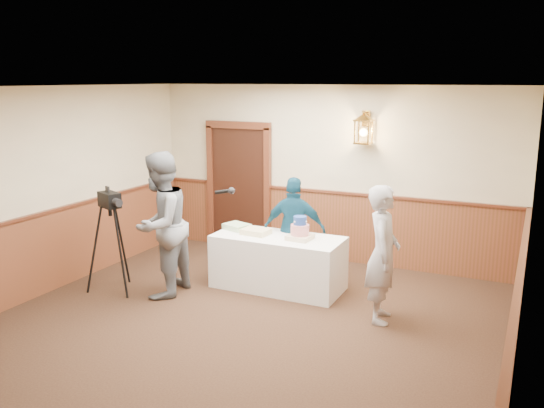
{
  "coord_description": "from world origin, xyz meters",
  "views": [
    {
      "loc": [
        3.03,
        -5.1,
        2.89
      ],
      "look_at": [
        -0.16,
        1.7,
        1.25
      ],
      "focal_mm": 38.0,
      "sensor_mm": 36.0,
      "label": 1
    }
  ],
  "objects_px": {
    "sheet_cake_yellow": "(256,232)",
    "interviewer": "(160,225)",
    "display_table": "(278,262)",
    "sheet_cake_green": "(237,227)",
    "baker": "(383,254)",
    "assistant_p": "(294,230)",
    "tv_camera_rig": "(112,247)",
    "tiered_cake": "(300,230)"
  },
  "relations": [
    {
      "from": "sheet_cake_green",
      "to": "display_table",
      "type": "bearing_deg",
      "value": -8.01
    },
    {
      "from": "baker",
      "to": "sheet_cake_green",
      "type": "bearing_deg",
      "value": 63.86
    },
    {
      "from": "sheet_cake_yellow",
      "to": "assistant_p",
      "type": "bearing_deg",
      "value": 43.05
    },
    {
      "from": "tv_camera_rig",
      "to": "tiered_cake",
      "type": "bearing_deg",
      "value": 48.23
    },
    {
      "from": "sheet_cake_green",
      "to": "interviewer",
      "type": "xyz_separation_m",
      "value": [
        -0.61,
        -1.0,
        0.19
      ]
    },
    {
      "from": "tv_camera_rig",
      "to": "assistant_p",
      "type": "bearing_deg",
      "value": 58.28
    },
    {
      "from": "tv_camera_rig",
      "to": "sheet_cake_yellow",
      "type": "bearing_deg",
      "value": 55.83
    },
    {
      "from": "display_table",
      "to": "sheet_cake_yellow",
      "type": "xyz_separation_m",
      "value": [
        -0.33,
        -0.02,
        0.41
      ]
    },
    {
      "from": "sheet_cake_green",
      "to": "tv_camera_rig",
      "type": "height_order",
      "value": "tv_camera_rig"
    },
    {
      "from": "tiered_cake",
      "to": "assistant_p",
      "type": "distance_m",
      "value": 0.46
    },
    {
      "from": "baker",
      "to": "assistant_p",
      "type": "bearing_deg",
      "value": 48.57
    },
    {
      "from": "tv_camera_rig",
      "to": "baker",
      "type": "bearing_deg",
      "value": 33.2
    },
    {
      "from": "interviewer",
      "to": "baker",
      "type": "bearing_deg",
      "value": 94.06
    },
    {
      "from": "display_table",
      "to": "baker",
      "type": "bearing_deg",
      "value": -16.47
    },
    {
      "from": "sheet_cake_green",
      "to": "interviewer",
      "type": "height_order",
      "value": "interviewer"
    },
    {
      "from": "baker",
      "to": "assistant_p",
      "type": "distance_m",
      "value": 1.72
    },
    {
      "from": "sheet_cake_yellow",
      "to": "display_table",
      "type": "bearing_deg",
      "value": 4.03
    },
    {
      "from": "display_table",
      "to": "interviewer",
      "type": "bearing_deg",
      "value": -145.66
    },
    {
      "from": "sheet_cake_green",
      "to": "tiered_cake",
      "type": "bearing_deg",
      "value": -5.94
    },
    {
      "from": "interviewer",
      "to": "sheet_cake_green",
      "type": "bearing_deg",
      "value": 144.2
    },
    {
      "from": "interviewer",
      "to": "baker",
      "type": "xyz_separation_m",
      "value": [
        2.91,
        0.43,
        -0.14
      ]
    },
    {
      "from": "baker",
      "to": "tv_camera_rig",
      "type": "bearing_deg",
      "value": 87.35
    },
    {
      "from": "sheet_cake_green",
      "to": "interviewer",
      "type": "bearing_deg",
      "value": -121.46
    },
    {
      "from": "assistant_p",
      "to": "tv_camera_rig",
      "type": "height_order",
      "value": "assistant_p"
    },
    {
      "from": "tiered_cake",
      "to": "sheet_cake_green",
      "type": "distance_m",
      "value": 1.04
    },
    {
      "from": "assistant_p",
      "to": "tiered_cake",
      "type": "bearing_deg",
      "value": 109.41
    },
    {
      "from": "display_table",
      "to": "tiered_cake",
      "type": "relative_size",
      "value": 5.41
    },
    {
      "from": "display_table",
      "to": "assistant_p",
      "type": "height_order",
      "value": "assistant_p"
    },
    {
      "from": "interviewer",
      "to": "tv_camera_rig",
      "type": "distance_m",
      "value": 0.79
    },
    {
      "from": "tiered_cake",
      "to": "interviewer",
      "type": "relative_size",
      "value": 0.17
    },
    {
      "from": "sheet_cake_green",
      "to": "assistant_p",
      "type": "height_order",
      "value": "assistant_p"
    },
    {
      "from": "sheet_cake_green",
      "to": "interviewer",
      "type": "distance_m",
      "value": 1.19
    },
    {
      "from": "sheet_cake_yellow",
      "to": "sheet_cake_green",
      "type": "height_order",
      "value": "sheet_cake_green"
    },
    {
      "from": "interviewer",
      "to": "assistant_p",
      "type": "xyz_separation_m",
      "value": [
        1.41,
        1.27,
        -0.22
      ]
    },
    {
      "from": "tiered_cake",
      "to": "tv_camera_rig",
      "type": "bearing_deg",
      "value": -155.4
    },
    {
      "from": "display_table",
      "to": "assistant_p",
      "type": "xyz_separation_m",
      "value": [
        0.09,
        0.37,
        0.39
      ]
    },
    {
      "from": "tiered_cake",
      "to": "sheet_cake_green",
      "type": "bearing_deg",
      "value": 174.06
    },
    {
      "from": "sheet_cake_yellow",
      "to": "interviewer",
      "type": "height_order",
      "value": "interviewer"
    },
    {
      "from": "assistant_p",
      "to": "display_table",
      "type": "bearing_deg",
      "value": 63.61
    },
    {
      "from": "tiered_cake",
      "to": "assistant_p",
      "type": "height_order",
      "value": "assistant_p"
    },
    {
      "from": "display_table",
      "to": "baker",
      "type": "xyz_separation_m",
      "value": [
        1.59,
        -0.47,
        0.46
      ]
    },
    {
      "from": "baker",
      "to": "tv_camera_rig",
      "type": "distance_m",
      "value": 3.65
    }
  ]
}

